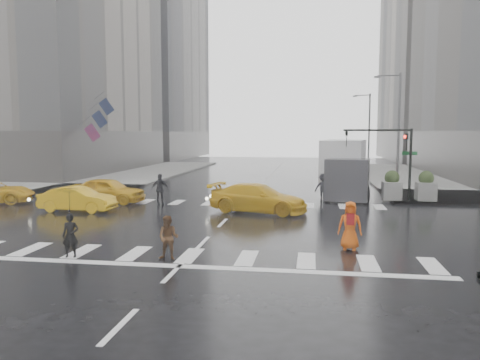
% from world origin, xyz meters
% --- Properties ---
extents(ground, '(120.00, 120.00, 0.00)m').
position_xyz_m(ground, '(0.00, 0.00, 0.00)').
color(ground, black).
rests_on(ground, ground).
extents(sidewalk_nw, '(35.00, 35.00, 0.15)m').
position_xyz_m(sidewalk_nw, '(-19.50, 17.50, 0.07)').
color(sidewalk_nw, slate).
rests_on(sidewalk_nw, ground).
extents(building_nw, '(26.05, 26.05, 38.00)m').
position_xyz_m(building_nw, '(-29.00, 27.00, 17.25)').
color(building_nw, gray).
rests_on(building_nw, ground).
extents(building_nw_far, '(26.05, 26.05, 44.00)m').
position_xyz_m(building_nw_far, '(-29.00, 56.00, 20.19)').
color(building_nw_far, '#5F5D58').
rests_on(building_nw_far, ground).
extents(building_ne_far, '(26.05, 26.05, 36.00)m').
position_xyz_m(building_ne_far, '(29.00, 56.00, 16.27)').
color(building_ne_far, gray).
rests_on(building_ne_far, ground).
extents(road_markings, '(18.00, 48.00, 0.01)m').
position_xyz_m(road_markings, '(0.00, 0.00, 0.01)').
color(road_markings, silver).
rests_on(road_markings, ground).
extents(traffic_signal_pole, '(4.45, 0.42, 4.50)m').
position_xyz_m(traffic_signal_pole, '(9.01, 8.01, 3.22)').
color(traffic_signal_pole, black).
rests_on(traffic_signal_pole, ground).
extents(street_lamp_near, '(2.15, 0.22, 9.00)m').
position_xyz_m(street_lamp_near, '(10.87, 18.00, 4.95)').
color(street_lamp_near, '#59595B').
rests_on(street_lamp_near, ground).
extents(street_lamp_far, '(2.15, 0.22, 9.00)m').
position_xyz_m(street_lamp_far, '(10.87, 38.00, 4.95)').
color(street_lamp_far, '#59595B').
rests_on(street_lamp_far, ground).
extents(planter_west, '(1.10, 1.10, 1.80)m').
position_xyz_m(planter_west, '(7.00, 8.20, 0.98)').
color(planter_west, slate).
rests_on(planter_west, ground).
extents(planter_mid, '(1.10, 1.10, 1.80)m').
position_xyz_m(planter_mid, '(9.00, 8.20, 0.98)').
color(planter_mid, slate).
rests_on(planter_mid, ground).
extents(planter_east, '(1.10, 1.10, 1.80)m').
position_xyz_m(planter_east, '(11.00, 8.20, 0.98)').
color(planter_east, slate).
rests_on(planter_east, ground).
extents(flag_cluster, '(2.87, 3.06, 4.69)m').
position_xyz_m(flag_cluster, '(-15.08, 18.50, 5.64)').
color(flag_cluster, '#59595B').
rests_on(flag_cluster, ground).
extents(pedestrian_black, '(1.15, 1.17, 2.43)m').
position_xyz_m(pedestrian_black, '(-3.97, -6.80, 1.66)').
color(pedestrian_black, black).
rests_on(pedestrian_black, ground).
extents(pedestrian_brown, '(0.75, 0.60, 1.49)m').
position_xyz_m(pedestrian_brown, '(-0.58, -6.57, 0.74)').
color(pedestrian_brown, '#4E321C').
rests_on(pedestrian_brown, ground).
extents(pedestrian_orange, '(0.93, 0.68, 1.77)m').
position_xyz_m(pedestrian_orange, '(5.54, -4.25, 0.89)').
color(pedestrian_orange, '#DE550F').
rests_on(pedestrian_orange, ground).
extents(pedestrian_far_a, '(1.09, 0.69, 1.83)m').
position_xyz_m(pedestrian_far_a, '(-4.72, 5.03, 0.91)').
color(pedestrian_far_a, black).
rests_on(pedestrian_far_a, ground).
extents(pedestrian_far_b, '(1.26, 0.93, 1.73)m').
position_xyz_m(pedestrian_far_b, '(4.84, 7.71, 0.87)').
color(pedestrian_far_b, black).
rests_on(pedestrian_far_b, ground).
extents(taxi_front, '(4.62, 2.16, 1.53)m').
position_xyz_m(taxi_front, '(-8.09, 5.20, 0.76)').
color(taxi_front, '#DFA40B').
rests_on(taxi_front, ground).
extents(taxi_mid, '(4.11, 1.52, 1.34)m').
position_xyz_m(taxi_mid, '(-8.38, 2.00, 0.67)').
color(taxi_mid, '#DFA40B').
rests_on(taxi_mid, ground).
extents(taxi_rear, '(5.01, 3.15, 1.53)m').
position_xyz_m(taxi_rear, '(1.32, 3.22, 0.76)').
color(taxi_rear, '#DFA40B').
rests_on(taxi_rear, ground).
extents(box_truck, '(2.65, 7.06, 3.75)m').
position_xyz_m(box_truck, '(6.28, 10.38, 2.00)').
color(box_truck, silver).
rests_on(box_truck, ground).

